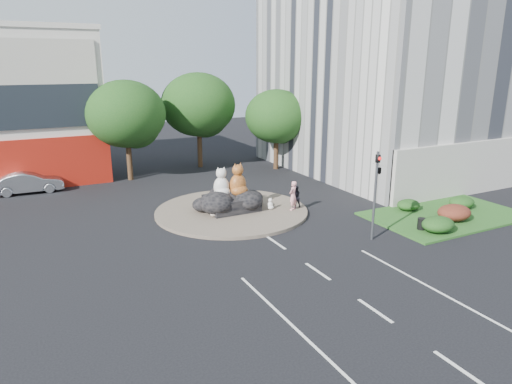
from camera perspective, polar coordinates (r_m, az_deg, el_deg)
ground at (r=22.10m, az=7.72°, el=-9.82°), size 120.00×120.00×0.00m
roundabout_island at (r=30.20m, az=-3.07°, el=-2.38°), size 10.00×10.00×0.20m
rock_plinth at (r=30.03m, az=-3.09°, el=-1.38°), size 3.20×2.60×0.90m
grass_verge at (r=31.87m, az=22.63°, el=-2.70°), size 10.00×6.00×0.12m
tree_left at (r=39.31m, az=-15.85°, el=8.98°), size 6.46×6.46×8.27m
tree_mid at (r=43.08m, az=-7.15°, el=10.41°), size 6.84×6.84×8.76m
tree_right at (r=42.06m, az=2.60°, el=9.11°), size 5.70×5.70×7.30m
hedge_near_green at (r=28.30m, az=21.80°, el=-3.78°), size 2.00×1.60×0.90m
hedge_red at (r=30.74m, az=23.53°, el=-2.37°), size 2.20×1.76×0.99m
hedge_mid_green at (r=33.54m, az=24.31°, el=-1.18°), size 1.80×1.44×0.81m
hedge_back_green at (r=31.82m, az=18.51°, el=-1.53°), size 1.60×1.28×0.72m
traffic_light at (r=25.42m, az=14.96°, el=1.87°), size 0.44×1.24×5.00m
street_lamp at (r=34.76m, az=18.07°, el=6.83°), size 2.34×0.22×8.06m
cat_white at (r=29.70m, az=-4.35°, el=1.29°), size 1.43×1.32×1.98m
cat_tabby at (r=29.83m, az=-2.28°, el=1.60°), size 1.47×1.33×2.19m
kitten_calico at (r=28.76m, az=-5.38°, el=-2.19°), size 0.61×0.55×0.92m
kitten_white at (r=30.12m, az=1.79°, el=-1.43°), size 0.53×0.48×0.78m
pedestrian_pink at (r=29.91m, az=4.65°, el=-0.45°), size 0.84×0.75×1.94m
pedestrian_dark at (r=30.45m, az=4.98°, el=-0.59°), size 0.77×0.63×1.49m
parked_car at (r=38.63m, az=-26.56°, el=1.09°), size 4.98×1.91×1.62m
litter_bin at (r=28.43m, az=19.99°, el=-3.75°), size 0.54×0.54×0.68m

